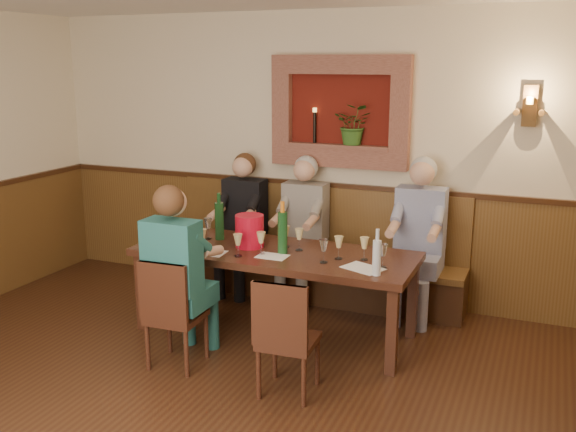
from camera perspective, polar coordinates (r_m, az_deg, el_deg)
name	(u,v)px	position (r m, az deg, el deg)	size (l,w,h in m)	color
room_shell	(140,142)	(3.65, -13.06, 6.47)	(6.04, 6.04, 2.82)	beige
wainscoting	(151,358)	(4.02, -12.05, -12.28)	(6.02, 6.02, 1.15)	brown
wall_niche	(344,117)	(6.20, 4.96, 8.80)	(1.36, 0.30, 1.06)	#59140C
wall_sconce	(530,107)	(5.89, 20.70, 9.07)	(0.25, 0.20, 0.35)	brown
dining_table	(275,259)	(5.49, -1.17, -3.82)	(2.40, 0.90, 0.75)	black
bench	(313,266)	(6.43, 2.23, -4.45)	(3.00, 0.45, 1.11)	#381E0F
chair_near_left	(176,334)	(5.13, -9.93, -10.32)	(0.41, 0.41, 0.88)	black
chair_near_right	(288,360)	(4.67, -0.02, -12.67)	(0.41, 0.41, 0.88)	black
person_bench_left	(241,236)	(6.55, -4.16, -1.76)	(0.42, 0.51, 1.42)	black
person_bench_mid	(302,242)	(6.29, 1.24, -2.34)	(0.42, 0.52, 1.44)	#625B59
person_bench_right	(417,252)	(5.98, 11.41, -3.20)	(0.45, 0.55, 1.49)	navy
person_chair_front	(180,289)	(5.08, -9.58, -6.46)	(0.43, 0.52, 1.44)	navy
spittoon_bucket	(250,231)	(5.55, -3.44, -1.34)	(0.25, 0.25, 0.28)	red
wine_bottle_green_a	(283,232)	(5.34, -0.49, -1.40)	(0.10, 0.10, 0.44)	#19471E
wine_bottle_green_b	(219,220)	(5.79, -6.12, -0.37)	(0.09, 0.09, 0.43)	#19471E
water_bottle	(377,257)	(4.85, 7.90, -3.60)	(0.07, 0.07, 0.36)	silver
tasting_sheet_a	(179,244)	(5.72, -9.66, -2.50)	(0.30, 0.21, 0.00)	white
tasting_sheet_b	(272,256)	(5.30, -1.41, -3.60)	(0.25, 0.18, 0.00)	white
tasting_sheet_c	(363,268)	(5.04, 6.68, -4.62)	(0.31, 0.22, 0.00)	white
tasting_sheet_d	(209,253)	(5.44, -7.07, -3.26)	(0.28, 0.20, 0.00)	white
wine_glass_0	(168,234)	(5.73, -10.65, -1.55)	(0.08, 0.08, 0.19)	#D0BB7C
wine_glass_1	(208,229)	(5.84, -7.11, -1.12)	(0.08, 0.08, 0.19)	white
wine_glass_2	(203,240)	(5.48, -7.60, -2.13)	(0.08, 0.08, 0.19)	#D0BB7C
wine_glass_3	(249,233)	(5.66, -3.47, -1.53)	(0.08, 0.08, 0.19)	white
wine_glass_4	(261,243)	(5.34, -2.40, -2.42)	(0.08, 0.08, 0.19)	#D0BB7C
wine_glass_5	(299,240)	(5.45, 1.00, -2.10)	(0.08, 0.08, 0.19)	#D0BB7C
wine_glass_6	(324,251)	(5.12, 3.20, -3.14)	(0.08, 0.08, 0.19)	white
wine_glass_7	(364,249)	(5.22, 6.79, -2.90)	(0.08, 0.08, 0.19)	#D0BB7C
wine_glass_8	(383,256)	(5.05, 8.43, -3.52)	(0.08, 0.08, 0.19)	white
wine_glass_9	(238,245)	(5.29, -4.47, -2.61)	(0.08, 0.08, 0.19)	#D0BB7C
wine_glass_10	(339,248)	(5.23, 4.53, -2.82)	(0.08, 0.08, 0.19)	#D0BB7C
wine_glass_11	(286,236)	(5.54, -0.22, -1.83)	(0.08, 0.08, 0.19)	#D0BB7C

